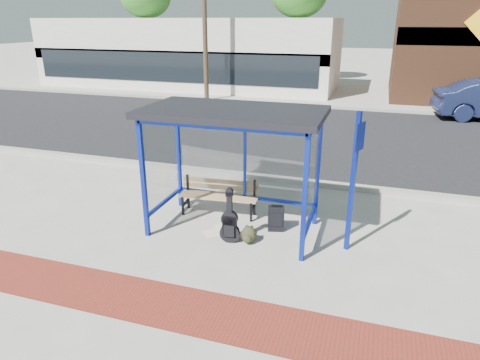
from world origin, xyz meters
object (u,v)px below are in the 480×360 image
(backpack, at_px, (248,235))
(suitcase, at_px, (276,218))
(bench, at_px, (219,194))
(guitar_bag, at_px, (230,224))

(backpack, bearing_deg, suitcase, 55.83)
(bench, distance_m, backpack, 1.46)
(suitcase, distance_m, backpack, 0.76)
(bench, relative_size, guitar_bag, 1.66)
(suitcase, bearing_deg, guitar_bag, -149.20)
(bench, xyz_separation_m, guitar_bag, (0.62, -1.12, -0.07))
(guitar_bag, distance_m, suitcase, 1.03)
(suitcase, height_order, backpack, suitcase)
(suitcase, xyz_separation_m, backpack, (-0.37, -0.66, -0.09))
(guitar_bag, xyz_separation_m, backpack, (0.34, 0.07, -0.22))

